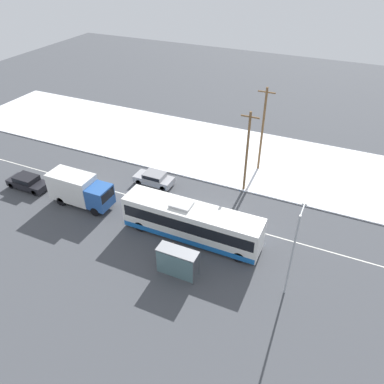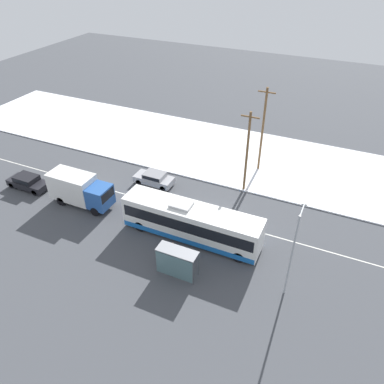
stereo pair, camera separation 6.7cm
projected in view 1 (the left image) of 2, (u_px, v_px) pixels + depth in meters
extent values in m
plane|color=#424449|center=(212.00, 219.00, 34.98)|extent=(120.00, 120.00, 0.00)
cube|color=white|center=(252.00, 158.00, 44.30)|extent=(80.00, 13.94, 0.12)
cube|color=silver|center=(212.00, 219.00, 34.98)|extent=(60.00, 0.12, 0.00)
cube|color=white|center=(191.00, 222.00, 31.94)|extent=(12.26, 2.55, 2.85)
cube|color=black|center=(191.00, 219.00, 31.74)|extent=(11.77, 2.57, 1.08)
cube|color=blue|center=(191.00, 232.00, 32.60)|extent=(12.14, 2.57, 0.51)
cube|color=#B2B2B2|center=(181.00, 205.00, 31.37)|extent=(1.80, 1.40, 0.24)
cylinder|color=black|center=(239.00, 257.00, 30.16)|extent=(1.00, 0.28, 1.00)
cylinder|color=black|center=(247.00, 240.00, 31.86)|extent=(1.00, 0.28, 1.00)
cylinder|color=black|center=(140.00, 226.00, 33.32)|extent=(1.00, 0.28, 1.00)
cylinder|color=black|center=(153.00, 212.00, 35.01)|extent=(1.00, 0.28, 1.00)
cube|color=silver|center=(73.00, 186.00, 36.18)|extent=(4.42, 2.30, 2.67)
cube|color=#2856A3|center=(100.00, 197.00, 35.27)|extent=(1.90, 2.18, 2.08)
cube|color=black|center=(108.00, 195.00, 34.72)|extent=(0.06, 1.96, 0.92)
cylinder|color=black|center=(95.00, 212.00, 35.13)|extent=(0.90, 0.26, 0.90)
cylinder|color=black|center=(108.00, 200.00, 36.66)|extent=(0.90, 0.26, 0.90)
cylinder|color=black|center=(61.00, 201.00, 36.51)|extent=(0.90, 0.26, 0.90)
cylinder|color=black|center=(75.00, 190.00, 38.03)|extent=(0.90, 0.26, 0.90)
cube|color=#9E9EA3|center=(154.00, 180.00, 39.51)|extent=(4.17, 1.80, 0.68)
cube|color=gray|center=(154.00, 175.00, 39.14)|extent=(2.17, 1.66, 0.47)
cube|color=black|center=(154.00, 175.00, 39.14)|extent=(2.00, 1.69, 0.37)
cylinder|color=black|center=(139.00, 182.00, 39.53)|extent=(0.64, 0.22, 0.64)
cylinder|color=black|center=(146.00, 175.00, 40.71)|extent=(0.64, 0.22, 0.64)
cylinder|color=black|center=(163.00, 189.00, 38.55)|extent=(0.64, 0.22, 0.64)
cylinder|color=black|center=(170.00, 181.00, 39.73)|extent=(0.64, 0.22, 0.64)
cube|color=black|center=(28.00, 184.00, 38.90)|extent=(4.42, 1.80, 0.65)
cube|color=black|center=(26.00, 178.00, 38.60)|extent=(2.30, 1.66, 0.53)
cube|color=black|center=(26.00, 178.00, 38.59)|extent=(2.12, 1.69, 0.43)
cylinder|color=black|center=(34.00, 193.00, 37.93)|extent=(0.64, 0.22, 0.64)
cylinder|color=black|center=(45.00, 185.00, 39.11)|extent=(0.64, 0.22, 0.64)
cylinder|color=black|center=(12.00, 186.00, 38.99)|extent=(0.64, 0.22, 0.64)
cylinder|color=black|center=(23.00, 178.00, 40.17)|extent=(0.64, 0.22, 0.64)
cylinder|color=#23232D|center=(172.00, 255.00, 30.40)|extent=(0.13, 0.13, 0.84)
cylinder|color=#23232D|center=(175.00, 256.00, 30.32)|extent=(0.13, 0.13, 0.84)
cube|color=#19478C|center=(173.00, 249.00, 29.92)|extent=(0.44, 0.24, 0.70)
sphere|color=tan|center=(173.00, 244.00, 29.64)|extent=(0.29, 0.29, 0.29)
cylinder|color=#19478C|center=(170.00, 248.00, 30.04)|extent=(0.11, 0.11, 0.66)
cylinder|color=#19478C|center=(176.00, 250.00, 29.85)|extent=(0.11, 0.11, 0.66)
cube|color=gray|center=(177.00, 251.00, 28.04)|extent=(3.20, 1.20, 0.06)
cube|color=slate|center=(174.00, 267.00, 28.28)|extent=(3.07, 0.04, 2.16)
cylinder|color=#474C51|center=(163.00, 252.00, 29.68)|extent=(0.08, 0.08, 2.34)
cylinder|color=#474C51|center=(199.00, 264.00, 28.62)|extent=(0.08, 0.08, 2.34)
cylinder|color=#474C51|center=(156.00, 261.00, 28.84)|extent=(0.08, 0.08, 2.34)
cylinder|color=#474C51|center=(193.00, 274.00, 27.78)|extent=(0.08, 0.08, 2.34)
cylinder|color=#9EA3A8|center=(292.00, 257.00, 25.75)|extent=(0.14, 0.14, 7.28)
cylinder|color=#9EA3A8|center=(303.00, 209.00, 24.46)|extent=(0.10, 1.88, 0.10)
cube|color=silver|center=(305.00, 202.00, 25.21)|extent=(0.36, 0.60, 0.16)
cylinder|color=brown|center=(247.00, 153.00, 36.51)|extent=(0.24, 0.24, 8.60)
cube|color=brown|center=(250.00, 117.00, 34.35)|extent=(1.80, 0.12, 0.12)
cylinder|color=brown|center=(262.00, 131.00, 39.62)|extent=(0.24, 0.24, 9.47)
cube|color=brown|center=(267.00, 92.00, 37.21)|extent=(1.80, 0.12, 0.12)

